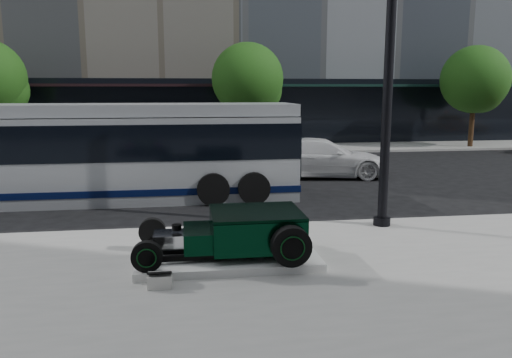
{
  "coord_description": "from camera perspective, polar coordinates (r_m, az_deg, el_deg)",
  "views": [
    {
      "loc": [
        -2.42,
        -13.69,
        3.35
      ],
      "look_at": [
        -0.7,
        -1.84,
        1.2
      ],
      "focal_mm": 35.0,
      "sensor_mm": 36.0,
      "label": 1
    }
  ],
  "objects": [
    {
      "name": "ground",
      "position": [
        14.3,
        1.73,
        -3.37
      ],
      "size": [
        120.0,
        120.0,
        0.0
      ],
      "primitive_type": "plane",
      "color": "black",
      "rests_on": "ground"
    },
    {
      "name": "sidewalk_far",
      "position": [
        27.99,
        -3.25,
        3.4
      ],
      "size": [
        70.0,
        4.0,
        0.12
      ],
      "primitive_type": "cube",
      "color": "gray",
      "rests_on": "ground"
    },
    {
      "name": "street_trees",
      "position": [
        27.0,
        -0.68,
        11.06
      ],
      "size": [
        29.8,
        3.8,
        5.7
      ],
      "color": "black",
      "rests_on": "sidewalk_far"
    },
    {
      "name": "display_plinth",
      "position": [
        9.67,
        -3.25,
        -8.87
      ],
      "size": [
        3.4,
        1.8,
        0.15
      ],
      "primitive_type": "cube",
      "color": "silver",
      "rests_on": "sidewalk_near"
    },
    {
      "name": "hot_rod",
      "position": [
        9.55,
        -1.28,
        -5.94
      ],
      "size": [
        3.22,
        2.0,
        0.81
      ],
      "color": "black",
      "rests_on": "display_plinth"
    },
    {
      "name": "info_plaque",
      "position": [
        8.58,
        -10.93,
        -11.22
      ],
      "size": [
        0.4,
        0.3,
        0.31
      ],
      "color": "silver",
      "rests_on": "sidewalk_near"
    },
    {
      "name": "lamppost",
      "position": [
        12.07,
        14.87,
        10.83
      ],
      "size": [
        0.41,
        0.41,
        7.43
      ],
      "color": "black",
      "rests_on": "sidewalk_near"
    },
    {
      "name": "transit_bus",
      "position": [
        15.92,
        -17.52,
        2.98
      ],
      "size": [
        12.12,
        2.88,
        2.92
      ],
      "color": "#ADB1B7",
      "rests_on": "ground"
    },
    {
      "name": "white_sedan",
      "position": [
        19.49,
        7.39,
        2.43
      ],
      "size": [
        5.41,
        2.76,
        1.5
      ],
      "primitive_type": "imported",
      "rotation": [
        0.0,
        0.0,
        1.44
      ],
      "color": "white",
      "rests_on": "ground"
    }
  ]
}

